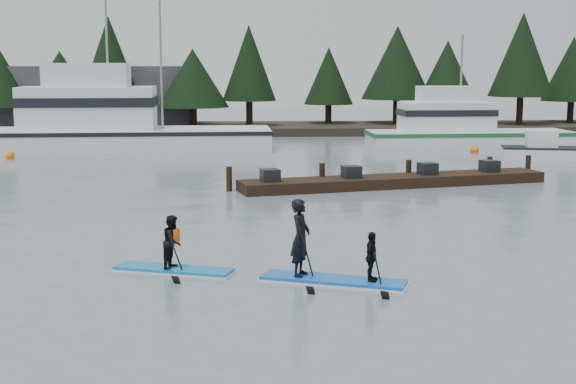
{
  "coord_description": "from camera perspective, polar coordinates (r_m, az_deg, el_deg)",
  "views": [
    {
      "loc": [
        -1.5,
        -18.9,
        5.05
      ],
      "look_at": [
        0.0,
        6.0,
        1.1
      ],
      "focal_mm": 50.0,
      "sensor_mm": 36.0,
      "label": 1
    }
  ],
  "objects": [
    {
      "name": "fishing_boat_large",
      "position": [
        49.38,
        -12.16,
        3.79
      ],
      "size": [
        17.57,
        5.29,
        9.87
      ],
      "rotation": [
        0.0,
        0.0,
        0.03
      ],
      "color": "white",
      "rests_on": "ground"
    },
    {
      "name": "floating_dock",
      "position": [
        34.09,
        7.64,
        0.78
      ],
      "size": [
        13.44,
        4.96,
        0.45
      ],
      "primitive_type": "cube",
      "rotation": [
        0.0,
        0.0,
        0.24
      ],
      "color": "black",
      "rests_on": "ground"
    },
    {
      "name": "fishing_boat_medium",
      "position": [
        51.65,
        12.35,
        3.77
      ],
      "size": [
        12.71,
        4.01,
        7.76
      ],
      "rotation": [
        0.0,
        0.0,
        0.03
      ],
      "color": "white",
      "rests_on": "ground"
    },
    {
      "name": "skiff",
      "position": [
        45.84,
        18.6,
        2.62
      ],
      "size": [
        6.0,
        2.95,
        0.67
      ],
      "primitive_type": "cube",
      "rotation": [
        0.0,
        0.0,
        -0.22
      ],
      "color": "white",
      "rests_on": "ground"
    },
    {
      "name": "treeline",
      "position": [
        61.13,
        -2.03,
        4.25
      ],
      "size": [
        60.0,
        4.0,
        8.0
      ],
      "primitive_type": null,
      "color": "black",
      "rests_on": "ground"
    },
    {
      "name": "far_shore",
      "position": [
        61.1,
        -2.03,
        4.53
      ],
      "size": [
        70.0,
        8.0,
        0.6
      ],
      "primitive_type": "cube",
      "color": "#2D281E",
      "rests_on": "ground"
    },
    {
      "name": "buoy_a",
      "position": [
        46.5,
        -19.15,
        2.26
      ],
      "size": [
        0.5,
        0.5,
        0.5
      ],
      "primitive_type": "sphere",
      "color": "orange",
      "rests_on": "ground"
    },
    {
      "name": "paddleboard_solo",
      "position": [
        19.97,
        -8.17,
        -4.19
      ],
      "size": [
        3.04,
        1.64,
        1.87
      ],
      "rotation": [
        0.0,
        0.0,
        -0.33
      ],
      "color": "#1371BB",
      "rests_on": "ground"
    },
    {
      "name": "buoy_c",
      "position": [
        48.33,
        13.13,
        2.76
      ],
      "size": [
        0.52,
        0.52,
        0.52
      ],
      "primitive_type": "sphere",
      "color": "orange",
      "rests_on": "ground"
    },
    {
      "name": "waterfront_building",
      "position": [
        64.18,
        -14.76,
        6.42
      ],
      "size": [
        18.0,
        6.0,
        5.0
      ],
      "primitive_type": "cube",
      "color": "#4C4C51",
      "rests_on": "ground"
    },
    {
      "name": "ground",
      "position": [
        19.62,
        1.06,
        -5.92
      ],
      "size": [
        160.0,
        160.0,
        0.0
      ],
      "primitive_type": "plane",
      "color": "slate",
      "rests_on": "ground"
    },
    {
      "name": "paddleboard_duo",
      "position": [
        18.82,
        2.62,
        -4.45
      ],
      "size": [
        3.47,
        1.98,
        2.45
      ],
      "rotation": [
        0.0,
        0.0,
        -0.36
      ],
      "color": "blue",
      "rests_on": "ground"
    }
  ]
}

